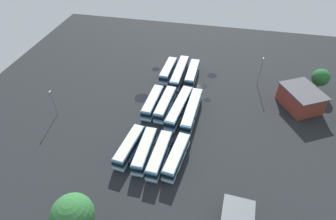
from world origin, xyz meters
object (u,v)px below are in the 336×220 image
bus_row0_slot3 (130,147)px  bus_row1_slot2 (165,104)px  bus_row0_slot1 (159,155)px  bus_row1_slot1 (179,108)px  tree_north_edge (73,215)px  lamp_post_by_building (53,102)px  depot_building (301,98)px  lamp_post_near_entrance (260,70)px  bus_row2_slot2 (180,73)px  bus_row2_slot1 (192,74)px  bus_row1_slot3 (153,103)px  bus_row1_slot0 (192,111)px  bus_row0_slot0 (177,157)px  bus_row0_slot2 (145,151)px  maintenance_shelter (238,220)px  tree_south_edge (321,77)px  bus_row2_slot3 (168,71)px

bus_row0_slot3 → bus_row1_slot2: bearing=-15.6°
bus_row0_slot1 → bus_row1_slot1: bearing=-4.5°
bus_row1_slot1 → tree_north_edge: size_ratio=1.58×
lamp_post_by_building → depot_building: bearing=-74.8°
lamp_post_near_entrance → bus_row2_slot2: bearing=93.3°
bus_row2_slot1 → tree_north_edge: tree_north_edge is taller
bus_row2_slot2 → lamp_post_near_entrance: bearing=-86.7°
bus_row0_slot1 → lamp_post_near_entrance: size_ratio=1.37×
bus_row1_slot2 → bus_row1_slot3: size_ratio=1.03×
bus_row1_slot0 → lamp_post_near_entrance: (17.91, -16.78, 3.03)m
bus_row2_slot2 → bus_row1_slot2: bearing=176.5°
bus_row0_slot0 → depot_building: size_ratio=0.91×
bus_row2_slot1 → bus_row2_slot2: (-0.25, 3.76, 0.00)m
bus_row1_slot0 → tree_north_edge: (-34.36, 14.16, 4.56)m
bus_row0_slot1 → bus_row0_slot2: (0.55, 3.39, -0.00)m
bus_row0_slot0 → maintenance_shelter: bearing=-135.1°
bus_row0_slot3 → bus_row1_slot3: bearing=-3.9°
bus_row0_slot0 → bus_row1_slot2: 17.72m
bus_row0_slot0 → lamp_post_by_building: lamp_post_by_building is taller
bus_row0_slot0 → bus_row2_slot1: size_ratio=0.97×
bus_row0_slot2 → bus_row0_slot3: bearing=84.2°
bus_row0_slot3 → bus_row1_slot1: bearing=-28.2°
lamp_post_by_building → tree_south_edge: 71.37m
bus_row1_slot1 → bus_row0_slot1: bearing=175.5°
bus_row1_slot3 → depot_building: bearing=-76.9°
bus_row0_slot2 → bus_row1_slot1: same height
lamp_post_near_entrance → tree_south_edge: bearing=-88.3°
bus_row2_slot3 → depot_building: depot_building is taller
bus_row0_slot0 → maintenance_shelter: maintenance_shelter is taller
bus_row1_slot2 → depot_building: bearing=-75.6°
bus_row1_slot1 → lamp_post_near_entrance: 26.80m
tree_north_edge → tree_south_edge: bearing=-41.8°
bus_row1_slot0 → tree_north_edge: 37.44m
bus_row0_slot3 → lamp_post_near_entrance: bearing=-40.8°
bus_row0_slot3 → bus_row2_slot2: same height
bus_row0_slot3 → bus_row2_slot3: bearing=-3.3°
bus_row1_slot2 → bus_row2_slot2: bearing=-3.5°
depot_building → tree_south_edge: size_ratio=1.91×
bus_row2_slot2 → maintenance_shelter: 48.29m
maintenance_shelter → tree_north_edge: 26.76m
bus_row0_slot1 → lamp_post_by_building: lamp_post_by_building is taller
bus_row1_slot1 → bus_row2_slot3: size_ratio=1.34×
lamp_post_near_entrance → tree_south_edge: lamp_post_near_entrance is taller
bus_row0_slot2 → bus_row2_slot1: same height
maintenance_shelter → lamp_post_near_entrance: size_ratio=1.02×
maintenance_shelter → lamp_post_by_building: lamp_post_by_building is taller
lamp_post_near_entrance → tree_south_edge: size_ratio=1.30×
bus_row0_slot0 → bus_row0_slot2: size_ratio=1.01×
bus_row0_slot2 → lamp_post_by_building: lamp_post_by_building is taller
bus_row0_slot2 → tree_north_edge: size_ratio=1.19×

